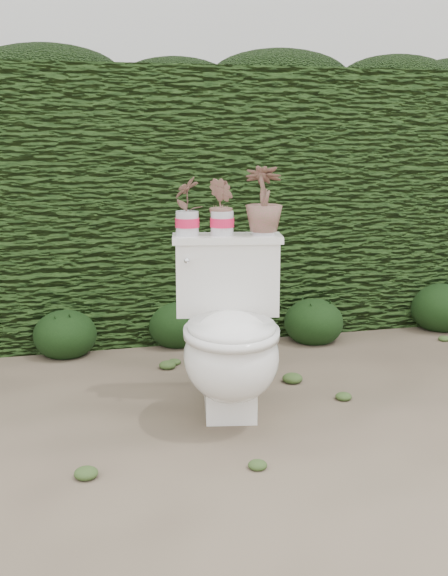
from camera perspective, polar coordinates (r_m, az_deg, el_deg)
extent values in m
plane|color=#7E6C56|center=(3.30, 1.16, -9.81)|extent=(60.00, 60.00, 0.00)
cube|color=#2A4818|center=(4.64, -4.15, 6.85)|extent=(8.00, 1.00, 1.60)
cube|color=silver|center=(9.08, -5.61, 17.13)|extent=(8.00, 3.50, 4.00)
cube|color=white|center=(3.26, 0.46, -8.19)|extent=(0.27, 0.34, 0.20)
ellipsoid|color=white|center=(3.10, 0.58, -5.38)|extent=(0.50, 0.58, 0.39)
cube|color=white|center=(3.34, 0.24, 0.80)|extent=(0.49, 0.26, 0.34)
cube|color=white|center=(3.31, 0.25, 3.94)|extent=(0.53, 0.28, 0.03)
cylinder|color=silver|center=(3.22, -2.95, 2.25)|extent=(0.03, 0.06, 0.02)
sphere|color=silver|center=(3.19, -2.94, 2.16)|extent=(0.03, 0.03, 0.03)
imported|color=#246720|center=(3.28, -2.94, 6.37)|extent=(0.16, 0.15, 0.25)
imported|color=#246720|center=(3.29, -0.15, 6.33)|extent=(0.13, 0.15, 0.25)
imported|color=#246720|center=(3.30, 3.17, 6.82)|extent=(0.20, 0.20, 0.30)
ellipsoid|color=black|center=(4.17, -12.46, -3.24)|extent=(0.36, 0.36, 0.29)
ellipsoid|color=black|center=(4.28, -3.64, -2.50)|extent=(0.37, 0.37, 0.29)
ellipsoid|color=black|center=(4.36, 7.10, -2.34)|extent=(0.36, 0.36, 0.29)
ellipsoid|color=black|center=(4.81, 16.84, -1.21)|extent=(0.40, 0.40, 0.32)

